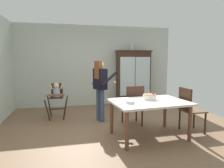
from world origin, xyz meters
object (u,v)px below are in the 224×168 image
object	(u,v)px
dining_table	(149,105)
dining_chair_right_end	(189,107)
serving_bowl	(130,102)
high_chair_with_toddler	(57,94)
adult_person	(100,83)
dining_chair_far_side	(134,103)
china_cabinet	(133,78)
birthday_cake	(150,97)
ceramic_vase	(132,47)

from	to	relation	value
dining_table	dining_chair_right_end	distance (m)	0.96
dining_table	serving_bowl	xyz separation A→B (m)	(-0.43, -0.11, 0.12)
dining_table	serving_bowl	size ratio (longest dim) A/B	8.64
dining_table	high_chair_with_toddler	bearing A→B (deg)	136.35
high_chair_with_toddler	dining_table	size ratio (longest dim) A/B	0.61
high_chair_with_toddler	adult_person	distance (m)	1.24
high_chair_with_toddler	dining_table	world-z (taller)	high_chair_with_toddler
dining_chair_far_side	dining_chair_right_end	xyz separation A→B (m)	(1.02, -0.64, 0.00)
adult_person	china_cabinet	bearing A→B (deg)	-66.16
dining_table	dining_chair_right_end	bearing A→B (deg)	5.32
china_cabinet	dining_table	xyz separation A→B (m)	(-0.66, -2.89, -0.29)
adult_person	dining_table	size ratio (longest dim) A/B	0.98
dining_table	birthday_cake	bearing A→B (deg)	64.76
dining_chair_far_side	dining_chair_right_end	distance (m)	1.20
high_chair_with_toddler	ceramic_vase	bearing A→B (deg)	27.15
china_cabinet	serving_bowl	xyz separation A→B (m)	(-1.09, -3.00, -0.18)
high_chair_with_toddler	dining_chair_far_side	world-z (taller)	dining_chair_far_side
china_cabinet	dining_chair_far_side	bearing A→B (deg)	-108.58
adult_person	birthday_cake	bearing A→B (deg)	-167.84
high_chair_with_toddler	adult_person	bearing A→B (deg)	-22.35
birthday_cake	dining_chair_right_end	bearing A→B (deg)	-4.38
ceramic_vase	serving_bowl	xyz separation A→B (m)	(-1.02, -3.01, -1.23)
china_cabinet	high_chair_with_toddler	world-z (taller)	china_cabinet
dining_chair_right_end	dining_table	bearing A→B (deg)	94.24
birthday_cake	dining_chair_right_end	distance (m)	0.91
high_chair_with_toddler	dining_chair_right_end	world-z (taller)	dining_chair_right_end
birthday_cake	dining_chair_right_end	world-z (taller)	dining_chair_right_end
adult_person	dining_table	distance (m)	1.51
ceramic_vase	adult_person	xyz separation A→B (m)	(-1.36, -1.63, -1.02)
birthday_cake	dining_chair_far_side	world-z (taller)	dining_chair_far_side
dining_table	dining_chair_far_side	distance (m)	0.74
adult_person	dining_chair_far_side	distance (m)	0.97
dining_table	dining_chair_far_side	world-z (taller)	dining_chair_far_side
dining_table	china_cabinet	bearing A→B (deg)	77.20
dining_table	dining_chair_far_side	bearing A→B (deg)	95.38
dining_chair_right_end	dining_chair_far_side	bearing A→B (deg)	56.69
birthday_cake	ceramic_vase	bearing A→B (deg)	79.32
china_cabinet	ceramic_vase	world-z (taller)	ceramic_vase
dining_table	dining_chair_right_end	xyz separation A→B (m)	(0.95, 0.09, -0.10)
china_cabinet	adult_person	distance (m)	2.16
adult_person	birthday_cake	size ratio (longest dim) A/B	5.47
serving_bowl	high_chair_with_toddler	bearing A→B (deg)	127.08
dining_chair_far_side	dining_chair_right_end	bearing A→B (deg)	146.25
china_cabinet	serving_bowl	distance (m)	3.20
china_cabinet	dining_chair_far_side	world-z (taller)	china_cabinet
birthday_cake	serving_bowl	world-z (taller)	birthday_cake
china_cabinet	ceramic_vase	distance (m)	1.05
dining_chair_far_side	high_chair_with_toddler	bearing A→B (deg)	-31.71
china_cabinet	dining_chair_right_end	size ratio (longest dim) A/B	1.95
ceramic_vase	birthday_cake	xyz separation A→B (m)	(-0.52, -2.74, -1.20)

